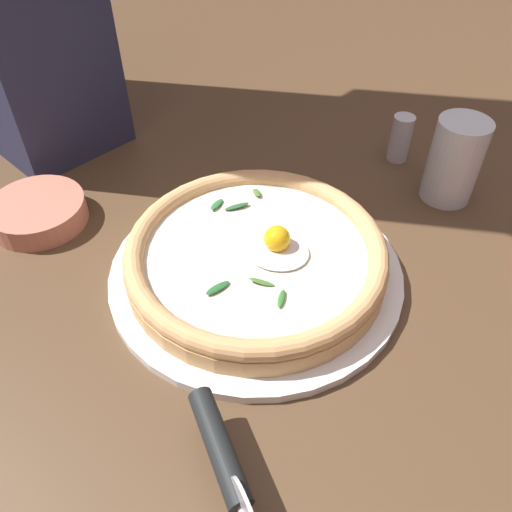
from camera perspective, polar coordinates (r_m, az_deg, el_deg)
The scene contains 7 objects.
ground_plane at distance 0.65m, azimuth 4.99°, elevation -2.53°, with size 2.40×2.40×0.03m, color #513A24.
pizza_plate at distance 0.63m, azimuth 0.00°, elevation -1.69°, with size 0.35×0.35×0.01m, color white.
pizza at distance 0.61m, azimuth 0.03°, elevation 0.09°, with size 0.31×0.31×0.06m.
side_bowl at distance 0.76m, azimuth -22.81°, elevation 4.49°, with size 0.13×0.13×0.03m, color #BC705B.
pizza_cutter at distance 0.46m, azimuth -3.09°, elevation -22.43°, with size 0.14×0.12×0.08m.
drinking_glass at distance 0.77m, azimuth 20.82°, elevation 9.22°, with size 0.07×0.07×0.12m.
pepper_shaker at distance 0.84m, azimuth 15.59°, elevation 12.36°, with size 0.03×0.03×0.07m, color silver.
Camera 1 is at (-0.15, 0.42, 0.46)m, focal length 36.39 mm.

